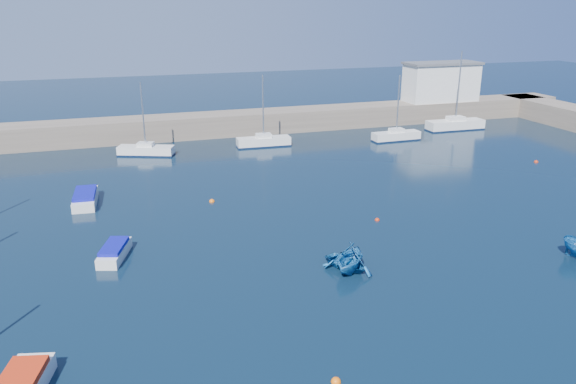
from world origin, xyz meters
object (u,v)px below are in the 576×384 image
object	(u,v)px
harbor_office	(441,83)
sailboat_7	(396,136)
sailboat_6	(264,141)
motorboat_2	(85,198)
dinghy_left	(350,258)
sailboat_8	(455,124)
dinghy_center	(346,264)
sailboat_5	(146,150)
motorboat_1	(114,251)

from	to	relation	value
harbor_office	sailboat_7	xyz separation A→B (m)	(-11.84, -9.66, -4.52)
sailboat_6	motorboat_2	bearing A→B (deg)	129.32
sailboat_7	harbor_office	bearing A→B (deg)	-52.00
motorboat_2	dinghy_left	size ratio (longest dim) A/B	1.44
harbor_office	sailboat_8	world-z (taller)	sailboat_8
sailboat_6	sailboat_7	xyz separation A→B (m)	(15.75, -2.14, -0.00)
sailboat_6	motorboat_2	xyz separation A→B (m)	(-19.03, -14.12, -0.11)
sailboat_8	dinghy_center	bearing A→B (deg)	139.02
motorboat_2	dinghy_center	distance (m)	23.32
sailboat_7	motorboat_2	size ratio (longest dim) A/B	1.54
harbor_office	sailboat_6	distance (m)	28.96
sailboat_8	sailboat_7	bearing A→B (deg)	107.97
harbor_office	sailboat_5	world-z (taller)	sailboat_5
dinghy_center	dinghy_left	xyz separation A→B (m)	(0.01, -0.44, 0.60)
sailboat_6	sailboat_7	size ratio (longest dim) A/B	1.04
sailboat_8	dinghy_left	size ratio (longest dim) A/B	2.87
motorboat_1	sailboat_8	bearing A→B (deg)	49.22
motorboat_1	dinghy_center	world-z (taller)	motorboat_1
dinghy_center	sailboat_6	bearing A→B (deg)	60.42
sailboat_5	motorboat_1	size ratio (longest dim) A/B	1.97
sailboat_7	motorboat_2	world-z (taller)	sailboat_7
harbor_office	sailboat_6	xyz separation A→B (m)	(-27.60, -7.52, -4.52)
sailboat_5	sailboat_6	world-z (taller)	sailboat_6
harbor_office	dinghy_left	world-z (taller)	harbor_office
sailboat_8	dinghy_center	xyz separation A→B (m)	(-29.48, -32.50, -0.37)
harbor_office	dinghy_center	world-z (taller)	harbor_office
motorboat_2	motorboat_1	bearing A→B (deg)	-76.75
sailboat_7	dinghy_center	xyz separation A→B (m)	(-19.33, -29.44, -0.27)
harbor_office	sailboat_7	distance (m)	15.94
harbor_office	sailboat_5	size ratio (longest dim) A/B	1.29
sailboat_7	sailboat_8	xyz separation A→B (m)	(10.16, 3.05, 0.11)
sailboat_6	dinghy_left	world-z (taller)	sailboat_6
sailboat_8	dinghy_left	distance (m)	44.20
dinghy_center	motorboat_2	bearing A→B (deg)	108.38
sailboat_5	sailboat_6	size ratio (longest dim) A/B	0.97
sailboat_7	sailboat_8	bearing A→B (deg)	-74.46
motorboat_1	sailboat_5	bearing A→B (deg)	98.70
motorboat_1	motorboat_2	world-z (taller)	motorboat_2
motorboat_2	dinghy_left	world-z (taller)	dinghy_left
sailboat_7	dinghy_left	xyz separation A→B (m)	(-19.32, -29.88, 0.33)
sailboat_7	dinghy_left	distance (m)	35.59
sailboat_5	dinghy_left	xyz separation A→B (m)	(9.53, -32.08, 0.35)
motorboat_1	motorboat_2	size ratio (longest dim) A/B	0.79
sailboat_7	motorboat_2	xyz separation A→B (m)	(-34.78, -11.98, -0.11)
harbor_office	motorboat_2	xyz separation A→B (m)	(-46.63, -21.64, -4.63)
sailboat_6	dinghy_center	xyz separation A→B (m)	(-3.57, -31.58, -0.27)
motorboat_1	dinghy_left	bearing A→B (deg)	-7.85
dinghy_left	harbor_office	bearing A→B (deg)	93.02
sailboat_8	motorboat_1	xyz separation A→B (m)	(-43.00, -26.51, -0.25)
motorboat_1	motorboat_2	bearing A→B (deg)	117.15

